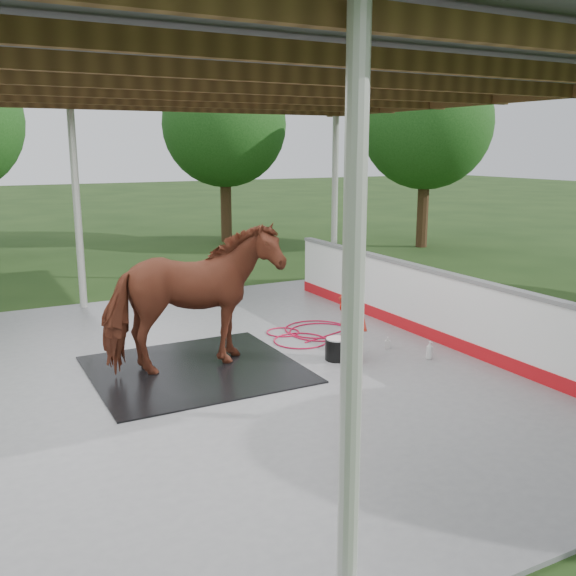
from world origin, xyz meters
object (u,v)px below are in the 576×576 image
horse (193,298)px  handler (352,304)px  dasher_board (429,305)px  wash_bucket (337,349)px

horse → handler: size_ratio=1.40×
horse → handler: bearing=-107.8°
horse → handler: 2.26m
dasher_board → horse: horse is taller
dasher_board → wash_bucket: bearing=-171.4°
dasher_board → handler: handler is taller
handler → wash_bucket: (-0.16, 0.13, -0.69)m
horse → handler: (2.15, -0.67, -0.17)m
handler → wash_bucket: 0.72m
wash_bucket → handler: bearing=-38.6°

